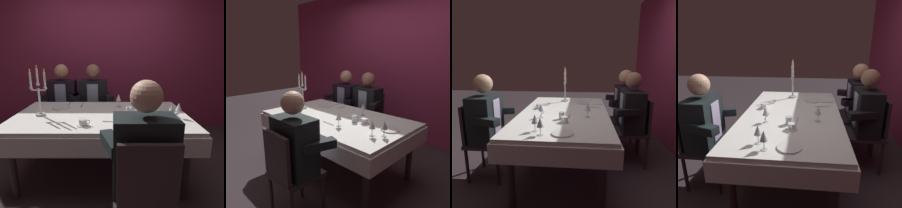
{
  "view_description": "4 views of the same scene",
  "coord_description": "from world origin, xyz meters",
  "views": [
    {
      "loc": [
        0.12,
        -2.06,
        1.4
      ],
      "look_at": [
        0.12,
        -0.01,
        0.86
      ],
      "focal_mm": 30.95,
      "sensor_mm": 36.0,
      "label": 1
    },
    {
      "loc": [
        1.94,
        -1.92,
        1.59
      ],
      "look_at": [
        -0.03,
        0.05,
        0.9
      ],
      "focal_mm": 35.08,
      "sensor_mm": 36.0,
      "label": 2
    },
    {
      "loc": [
        2.49,
        0.23,
        1.41
      ],
      "look_at": [
        -0.03,
        -0.01,
        0.84
      ],
      "focal_mm": 32.4,
      "sensor_mm": 36.0,
      "label": 3
    },
    {
      "loc": [
        2.2,
        0.21,
        1.58
      ],
      "look_at": [
        0.07,
        -0.01,
        0.88
      ],
      "focal_mm": 32.95,
      "sensor_mm": 36.0,
      "label": 4
    }
  ],
  "objects": [
    {
      "name": "knife_0",
      "position": [
        0.12,
        -0.26,
        0.74
      ],
      "size": [
        0.19,
        0.03,
        0.01
      ],
      "primitive_type": "cube",
      "rotation": [
        0.0,
        0.0,
        -0.06
      ],
      "color": "#B7B7BC",
      "rests_on": "dining_table"
    },
    {
      "name": "coffee_cup_0",
      "position": [
        0.42,
        0.04,
        0.77
      ],
      "size": [
        0.13,
        0.12,
        0.06
      ],
      "color": "white",
      "rests_on": "dining_table"
    },
    {
      "name": "wine_glass_3",
      "position": [
        0.72,
        -0.21,
        0.85
      ],
      "size": [
        0.07,
        0.07,
        0.16
      ],
      "color": "silver",
      "rests_on": "dining_table"
    },
    {
      "name": "wine_glass_1",
      "position": [
        0.28,
        -0.24,
        0.85
      ],
      "size": [
        0.07,
        0.07,
        0.16
      ],
      "color": "silver",
      "rests_on": "dining_table"
    },
    {
      "name": "seated_diner_1",
      "position": [
        -0.17,
        0.89,
        0.74
      ],
      "size": [
        0.63,
        0.48,
        1.24
      ],
      "color": "#302427",
      "rests_on": "ground_plane"
    },
    {
      "name": "spoon_3",
      "position": [
        0.22,
        0.08,
        0.74
      ],
      "size": [
        0.17,
        0.03,
        0.01
      ],
      "primitive_type": "cube",
      "rotation": [
        0.0,
        0.0,
        -0.09
      ],
      "color": "#B7B7BC",
      "rests_on": "dining_table"
    },
    {
      "name": "dinner_plate_0",
      "position": [
        -0.51,
        0.24,
        0.75
      ],
      "size": [
        0.23,
        0.23,
        0.01
      ],
      "primitive_type": "cylinder",
      "color": "white",
      "rests_on": "dining_table"
    },
    {
      "name": "wine_glass_0",
      "position": [
        0.2,
        0.29,
        0.85
      ],
      "size": [
        0.07,
        0.07,
        0.16
      ],
      "color": "silver",
      "rests_on": "dining_table"
    },
    {
      "name": "candelabra",
      "position": [
        -0.66,
        -0.05,
        0.96
      ],
      "size": [
        0.19,
        0.11,
        0.54
      ],
      "color": "silver",
      "rests_on": "dining_table"
    },
    {
      "name": "spoon_1",
      "position": [
        -0.45,
        0.44,
        0.74
      ],
      "size": [
        0.02,
        0.17,
        0.01
      ],
      "primitive_type": "cube",
      "rotation": [
        0.0,
        0.0,
        1.57
      ],
      "color": "#B7B7BC",
      "rests_on": "dining_table"
    },
    {
      "name": "knife_2",
      "position": [
        -0.27,
        0.37,
        0.74
      ],
      "size": [
        0.03,
        0.19,
        0.01
      ],
      "primitive_type": "cube",
      "rotation": [
        0.0,
        0.0,
        1.64
      ],
      "color": "#B7B7BC",
      "rests_on": "dining_table"
    },
    {
      "name": "seated_diner_2",
      "position": [
        0.34,
        -0.89,
        0.74
      ],
      "size": [
        0.63,
        0.48,
        1.24
      ],
      "color": "#302427",
      "rests_on": "ground_plane"
    },
    {
      "name": "dining_table",
      "position": [
        0.0,
        0.0,
        0.62
      ],
      "size": [
        1.94,
        1.14,
        0.74
      ],
      "color": "white",
      "rests_on": "ground_plane"
    },
    {
      "name": "coffee_cup_1",
      "position": [
        -0.15,
        -0.36,
        0.77
      ],
      "size": [
        0.13,
        0.12,
        0.06
      ],
      "color": "white",
      "rests_on": "dining_table"
    },
    {
      "name": "wine_glass_2",
      "position": [
        0.81,
        -0.14,
        0.85
      ],
      "size": [
        0.07,
        0.07,
        0.16
      ],
      "color": "silver",
      "rests_on": "dining_table"
    },
    {
      "name": "dinner_plate_1",
      "position": [
        0.77,
        0.06,
        0.75
      ],
      "size": [
        0.2,
        0.2,
        0.01
      ],
      "primitive_type": "cylinder",
      "color": "white",
      "rests_on": "dining_table"
    },
    {
      "name": "ground_plane",
      "position": [
        0.0,
        0.0,
        0.0
      ],
      "size": [
        12.0,
        12.0,
        0.0
      ],
      "primitive_type": "plane",
      "color": "#362B2F"
    },
    {
      "name": "seated_diner_0",
      "position": [
        -0.65,
        0.89,
        0.74
      ],
      "size": [
        0.63,
        0.48,
        1.24
      ],
      "color": "#302427",
      "rests_on": "ground_plane"
    },
    {
      "name": "water_tumbler_0",
      "position": [
        0.31,
        -0.0,
        0.78
      ],
      "size": [
        0.07,
        0.07,
        0.08
      ],
      "primitive_type": "cylinder",
      "color": "silver",
      "rests_on": "dining_table"
    }
  ]
}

